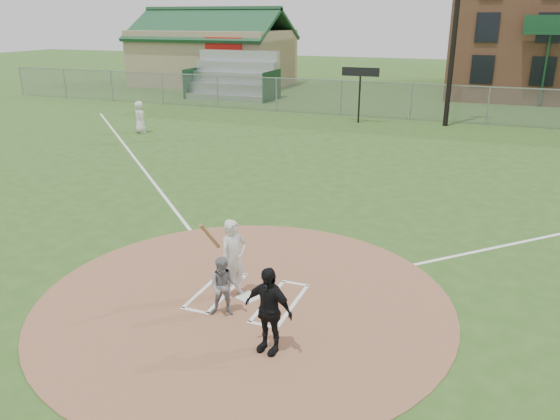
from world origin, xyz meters
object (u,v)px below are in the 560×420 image
(home_plate, at_px, (249,297))
(catcher, at_px, (224,287))
(batter_at_plate, at_px, (234,259))
(ondeck_player, at_px, (140,117))
(umpire, at_px, (268,310))

(home_plate, distance_m, catcher, 0.96)
(catcher, xyz_separation_m, batter_at_plate, (-0.15, 0.75, 0.24))
(batter_at_plate, bearing_deg, home_plate, 0.11)
(ondeck_player, bearing_deg, catcher, 169.39)
(home_plate, relative_size, ondeck_player, 0.26)
(ondeck_player, height_order, batter_at_plate, batter_at_plate)
(umpire, relative_size, ondeck_player, 1.01)
(umpire, bearing_deg, home_plate, 135.27)
(catcher, bearing_deg, home_plate, 60.06)
(ondeck_player, bearing_deg, home_plate, 171.31)
(home_plate, height_order, umpire, umpire)
(home_plate, relative_size, batter_at_plate, 0.23)
(catcher, height_order, batter_at_plate, batter_at_plate)
(home_plate, bearing_deg, catcher, -102.30)
(ondeck_player, relative_size, batter_at_plate, 0.87)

